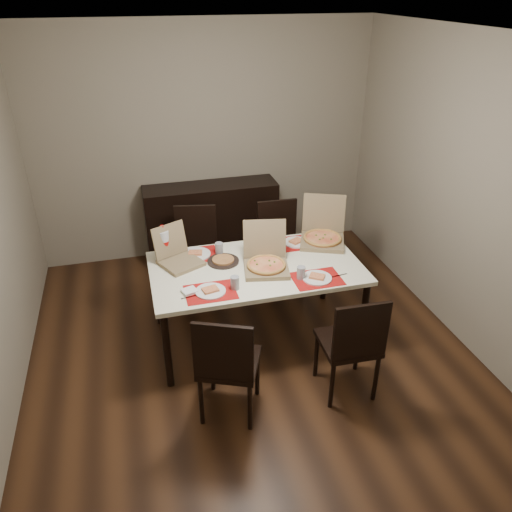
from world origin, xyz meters
name	(u,v)px	position (x,y,z in m)	size (l,w,h in m)	color
ground	(250,349)	(0.00, 0.00, -0.01)	(3.80, 4.00, 0.02)	#3E2313
room_walls	(235,146)	(0.00, 0.43, 1.73)	(3.84, 4.02, 2.62)	gray
sideboard	(212,222)	(0.00, 1.78, 0.45)	(1.50, 0.40, 0.90)	black
dining_table	(256,273)	(0.10, 0.16, 0.68)	(1.80, 1.00, 0.75)	#F4F0CD
chair_near_left	(227,363)	(-0.35, -0.72, 0.51)	(0.55, 0.55, 0.93)	black
chair_near_right	(352,342)	(0.61, -0.74, 0.51)	(0.43, 0.43, 0.93)	black
chair_far_left	(196,248)	(-0.29, 1.07, 0.51)	(0.49, 0.49, 0.93)	black
chair_far_right	(279,242)	(0.57, 0.98, 0.51)	(0.43, 0.43, 0.93)	black
setting_near_left	(214,289)	(-0.32, -0.14, 0.77)	(0.47, 0.30, 0.11)	#B60C0C
setting_near_right	(313,277)	(0.50, -0.16, 0.77)	(0.47, 0.30, 0.11)	#B60C0C
setting_far_left	(199,253)	(-0.34, 0.48, 0.77)	(0.47, 0.30, 0.11)	#B60C0C
setting_far_right	(291,242)	(0.52, 0.46, 0.77)	(0.46, 0.30, 0.11)	#B60C0C
napkin_loose	(260,265)	(0.13, 0.15, 0.76)	(0.12, 0.11, 0.02)	white
pizza_box_center	(266,262)	(0.17, 0.10, 0.81)	(0.44, 0.47, 0.37)	#796546
pizza_box_right	(322,236)	(0.82, 0.45, 0.81)	(0.53, 0.56, 0.40)	#796546
pizza_box_left	(178,257)	(-0.54, 0.39, 0.81)	(0.44, 0.45, 0.32)	#796546
faina_plate	(223,261)	(-0.16, 0.30, 0.76)	(0.28, 0.28, 0.03)	black
dip_bowl	(266,256)	(0.22, 0.28, 0.76)	(0.10, 0.10, 0.03)	white
soda_bottle	(164,244)	(-0.64, 0.51, 0.88)	(0.11, 0.11, 0.31)	silver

